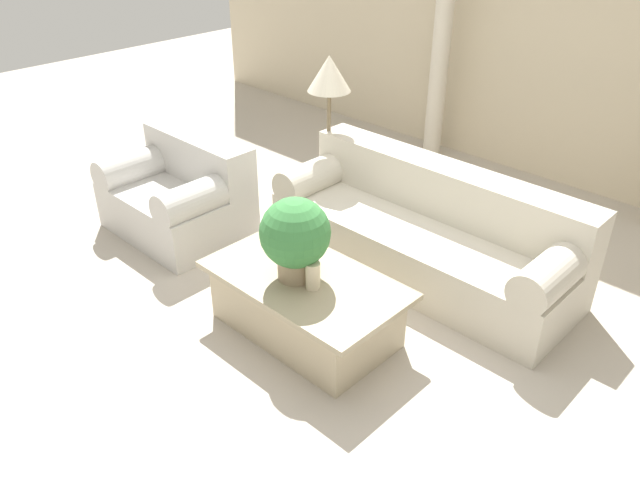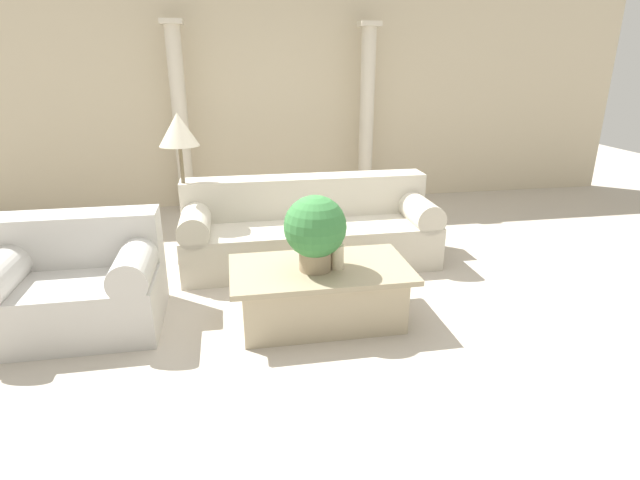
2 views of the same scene
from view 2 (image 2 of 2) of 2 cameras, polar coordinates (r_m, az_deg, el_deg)
ground_plane at (r=4.24m, az=-0.88°, el=-6.61°), size 16.00×16.00×0.00m
wall_back at (r=6.89m, az=-5.43°, el=17.44°), size 10.00×0.06×3.20m
sofa_long at (r=4.89m, az=-1.27°, el=1.25°), size 2.42×0.86×0.81m
loveseat at (r=4.12m, az=-25.96°, el=-4.28°), size 1.18×0.86×0.81m
coffee_table at (r=3.81m, az=0.08°, el=-6.05°), size 1.34×0.76×0.44m
potted_plant at (r=3.57m, az=-0.56°, el=1.23°), size 0.45×0.45×0.56m
pillar_candle at (r=3.66m, az=2.01°, el=-1.93°), size 0.09×0.09×0.18m
floor_lamp at (r=4.78m, az=-15.81°, el=11.09°), size 0.36×0.36×1.45m
column_left at (r=6.58m, az=-15.67°, el=13.16°), size 0.26×0.26×2.34m
column_right at (r=6.80m, az=5.35°, el=13.99°), size 0.26×0.26×2.34m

